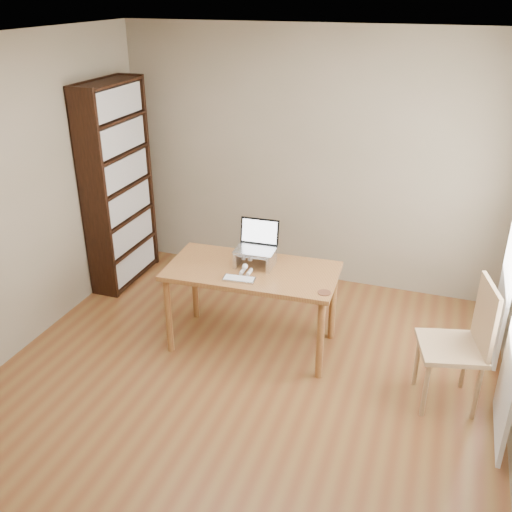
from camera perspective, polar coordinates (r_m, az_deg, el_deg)
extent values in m
cube|color=brown|center=(4.56, -2.51, -14.36)|extent=(4.00, 4.50, 0.02)
cube|color=white|center=(3.51, -3.38, 20.52)|extent=(4.00, 4.50, 0.02)
cube|color=#786B51|center=(5.88, 5.48, 9.50)|extent=(4.00, 0.02, 2.60)
cube|color=black|center=(5.70, -15.94, 5.47)|extent=(0.30, 0.04, 2.10)
cube|color=black|center=(6.39, -11.64, 8.05)|extent=(0.30, 0.04, 2.10)
cube|color=black|center=(6.11, -14.79, 6.94)|extent=(0.02, 0.90, 2.10)
cube|color=black|center=(6.43, -12.75, -1.79)|extent=(0.30, 0.84, 0.02)
cube|color=black|center=(6.34, -12.66, -0.47)|extent=(0.20, 0.78, 0.28)
cube|color=black|center=(6.28, -13.04, 0.96)|extent=(0.30, 0.84, 0.03)
cube|color=black|center=(6.20, -12.96, 2.35)|extent=(0.20, 0.78, 0.28)
cube|color=black|center=(6.15, -13.35, 3.84)|extent=(0.30, 0.84, 0.02)
cube|color=black|center=(6.08, -13.27, 5.30)|extent=(0.20, 0.78, 0.28)
cube|color=black|center=(6.04, -13.68, 6.84)|extent=(0.30, 0.84, 0.02)
cube|color=black|center=(5.97, -13.60, 8.36)|extent=(0.20, 0.78, 0.28)
cube|color=black|center=(5.94, -14.02, 9.94)|extent=(0.30, 0.84, 0.02)
cube|color=black|center=(5.89, -13.94, 11.51)|extent=(0.20, 0.78, 0.28)
cube|color=black|center=(5.86, -14.37, 13.13)|extent=(0.30, 0.84, 0.02)
cube|color=black|center=(5.82, -14.30, 14.75)|extent=(0.20, 0.78, 0.28)
cube|color=black|center=(5.81, -14.75, 16.40)|extent=(0.30, 0.84, 0.03)
cube|color=brown|center=(4.80, -0.40, -1.53)|extent=(1.47, 0.79, 0.04)
cylinder|color=brown|center=(5.44, -5.86, -2.64)|extent=(0.06, 0.06, 0.71)
cylinder|color=brown|center=(5.08, 7.77, -4.94)|extent=(0.06, 0.06, 0.71)
cylinder|color=brown|center=(4.98, -8.73, -5.69)|extent=(0.06, 0.06, 0.71)
cylinder|color=brown|center=(4.59, 6.17, -8.54)|extent=(0.06, 0.06, 0.71)
cube|color=#BBBDC0|center=(4.88, -1.70, -0.03)|extent=(0.03, 0.25, 0.12)
cube|color=#BBBDC0|center=(4.79, 1.55, -0.52)|extent=(0.03, 0.25, 0.12)
cube|color=#BBBDC0|center=(4.80, -0.09, 0.44)|extent=(0.32, 0.25, 0.01)
cube|color=#BBBDC0|center=(4.80, -0.09, 0.59)|extent=(0.35, 0.25, 0.02)
cube|color=black|center=(4.87, 0.44, 2.49)|extent=(0.34, 0.07, 0.22)
cube|color=white|center=(4.86, 0.42, 2.46)|extent=(0.31, 0.05, 0.19)
cube|color=#BBBDC0|center=(4.61, -1.71, -2.33)|extent=(0.27, 0.14, 0.02)
cube|color=silver|center=(4.61, -1.71, -2.23)|extent=(0.25, 0.12, 0.00)
cylinder|color=brown|center=(4.46, 6.84, -3.66)|extent=(0.10, 0.10, 0.01)
ellipsoid|color=#423B34|center=(4.86, -0.24, 0.02)|extent=(0.18, 0.41, 0.14)
ellipsoid|color=#423B34|center=(4.96, 0.18, 0.48)|extent=(0.16, 0.17, 0.13)
ellipsoid|color=#423B34|center=(4.69, -1.02, -0.69)|extent=(0.11, 0.10, 0.10)
ellipsoid|color=silver|center=(4.74, -0.85, -0.89)|extent=(0.10, 0.10, 0.09)
sphere|color=silver|center=(4.67, -1.16, -1.05)|extent=(0.05, 0.05, 0.05)
cone|color=#423B34|center=(4.68, -1.32, -0.11)|extent=(0.03, 0.04, 0.05)
cone|color=#423B34|center=(4.67, -0.68, -0.20)|extent=(0.03, 0.04, 0.05)
cylinder|color=silver|center=(4.73, -1.39, -1.50)|extent=(0.03, 0.10, 0.03)
cylinder|color=silver|center=(4.71, -0.71, -1.62)|extent=(0.03, 0.10, 0.03)
cylinder|color=#423B34|center=(4.97, 1.24, -0.02)|extent=(0.14, 0.22, 0.03)
cube|color=#A18157|center=(4.50, 18.89, -8.69)|extent=(0.55, 0.55, 0.04)
cylinder|color=#A18157|center=(4.48, 15.97, -12.22)|extent=(0.04, 0.04, 0.49)
cylinder|color=#A18157|center=(4.50, 20.74, -12.86)|extent=(0.04, 0.04, 0.49)
cylinder|color=#A18157|center=(4.78, 16.34, -9.61)|extent=(0.04, 0.04, 0.49)
cylinder|color=#A18157|center=(4.80, 20.77, -10.22)|extent=(0.04, 0.04, 0.49)
cube|color=#A18157|center=(4.37, 22.08, -6.10)|extent=(0.14, 0.43, 0.54)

